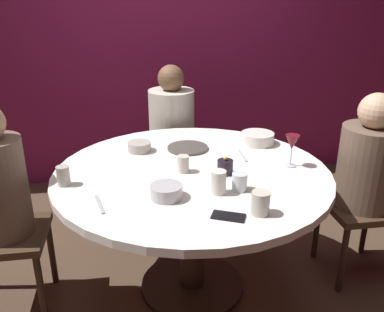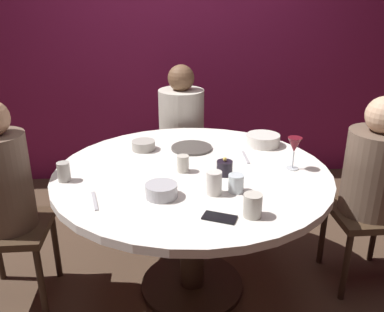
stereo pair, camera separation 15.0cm
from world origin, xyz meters
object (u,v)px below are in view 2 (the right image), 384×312
(candle_holder, at_px, (225,168))
(wine_glass, at_px, (294,146))
(dining_table, at_px, (192,194))
(cup_by_left_diner, at_px, (214,183))
(bowl_small_white, at_px, (143,145))
(cell_phone, at_px, (220,218))
(seated_diner_back, at_px, (182,124))
(dinner_plate, at_px, (192,148))
(bowl_salad_center, at_px, (263,140))
(cup_near_candle, at_px, (236,183))
(cup_center_front, at_px, (64,172))
(cup_by_right_diner, at_px, (183,164))
(bowl_serving_large, at_px, (161,191))
(seated_diner_right, at_px, (375,173))
(cup_far_edge, at_px, (253,205))
(seated_diner_left, at_px, (3,184))

(candle_holder, height_order, wine_glass, wine_glass)
(dining_table, relative_size, cup_by_left_diner, 12.92)
(bowl_small_white, bearing_deg, cell_phone, -67.97)
(candle_holder, xyz_separation_m, cell_phone, (-0.09, -0.44, -0.03))
(dining_table, xyz_separation_m, seated_diner_back, (0.00, 0.97, 0.10))
(dinner_plate, relative_size, bowl_salad_center, 1.20)
(cup_near_candle, bearing_deg, cup_center_front, 167.21)
(seated_diner_back, xyz_separation_m, cup_by_right_diner, (-0.05, -0.99, 0.09))
(bowl_serving_large, bearing_deg, cell_phone, -42.13)
(seated_diner_right, xyz_separation_m, cup_near_candle, (-0.83, -0.27, 0.09))
(candle_holder, distance_m, cup_far_edge, 0.43)
(dining_table, relative_size, bowl_serving_large, 9.80)
(seated_diner_left, bearing_deg, bowl_salad_center, 13.32)
(cup_near_candle, distance_m, cup_by_left_diner, 0.11)
(bowl_small_white, bearing_deg, dining_table, -50.94)
(wine_glass, distance_m, bowl_serving_large, 0.75)
(cup_by_left_diner, bearing_deg, cup_center_front, 164.23)
(wine_glass, height_order, bowl_salad_center, wine_glass)
(cell_phone, relative_size, bowl_small_white, 1.02)
(cup_by_right_diner, distance_m, cup_center_front, 0.60)
(seated_diner_left, distance_m, bowl_serving_large, 0.87)
(seated_diner_right, height_order, bowl_serving_large, seated_diner_right)
(dining_table, distance_m, cup_by_left_diner, 0.35)
(wine_glass, bearing_deg, dining_table, 177.17)
(seated_diner_back, bearing_deg, dinner_plate, 2.04)
(cell_phone, bearing_deg, bowl_serving_large, 72.25)
(cup_near_candle, bearing_deg, bowl_salad_center, 65.42)
(cup_far_edge, bearing_deg, cup_center_front, 153.84)
(bowl_salad_center, height_order, cup_far_edge, cup_far_edge)
(bowl_serving_large, bearing_deg, dinner_plate, 72.80)
(seated_diner_left, height_order, seated_diner_back, seated_diner_left)
(cell_phone, distance_m, bowl_salad_center, 0.94)
(dining_table, xyz_separation_m, cup_by_right_diner, (-0.05, -0.01, 0.18))
(bowl_serving_large, distance_m, cup_center_front, 0.53)
(seated_diner_right, bearing_deg, bowl_serving_large, 13.97)
(cup_by_right_diner, bearing_deg, dining_table, 16.23)
(seated_diner_back, height_order, cup_near_candle, seated_diner_back)
(wine_glass, bearing_deg, cup_by_right_diner, 178.79)
(cup_far_edge, bearing_deg, wine_glass, 55.84)
(cup_far_edge, bearing_deg, cell_phone, -176.62)
(candle_holder, bearing_deg, cup_by_right_diner, 164.41)
(bowl_serving_large, relative_size, cup_by_left_diner, 1.32)
(seated_diner_left, bearing_deg, cup_by_left_diner, -15.02)
(seated_diner_back, distance_m, cup_far_edge, 1.49)
(cup_by_left_diner, height_order, cup_by_right_diner, cup_by_left_diner)
(cup_center_front, bearing_deg, candle_holder, 0.48)
(seated_diner_back, bearing_deg, bowl_serving_large, -7.41)
(seated_diner_right, height_order, wine_glass, seated_diner_right)
(seated_diner_back, bearing_deg, seated_diner_left, -45.22)
(seated_diner_right, height_order, cup_by_left_diner, seated_diner_right)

